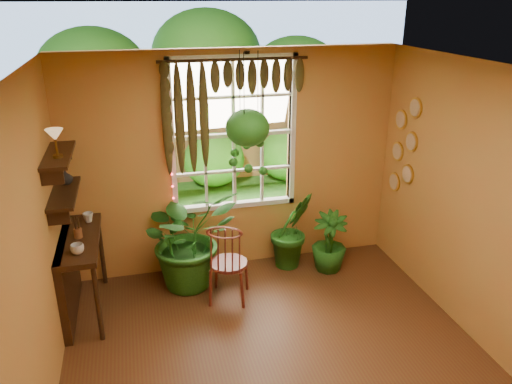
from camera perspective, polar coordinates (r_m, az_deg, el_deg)
floor at (r=4.80m, az=3.74°, el=-20.94°), size 4.50×4.50×0.00m
ceiling at (r=3.58m, az=4.81°, el=12.78°), size 4.50×4.50×0.00m
wall_back at (r=6.02m, az=-2.46°, el=3.26°), size 4.00×0.00×4.00m
wall_left at (r=3.94m, az=-25.04°, el=-9.39°), size 0.00×4.50×4.50m
wall_right at (r=4.97m, az=26.71°, el=-3.25°), size 0.00×4.50×4.50m
window at (r=5.95m, az=-2.58°, el=6.55°), size 1.52×0.10×1.86m
valance_vine at (r=5.69m, az=-3.28°, el=11.80°), size 1.70×0.12×1.10m
string_lights at (r=5.75m, az=-9.88°, el=6.23°), size 0.03×0.03×1.54m
wall_plates at (r=6.25m, az=16.55°, el=4.98°), size 0.04×0.32×1.10m
counter_ledge at (r=5.69m, az=-20.27°, el=-8.13°), size 0.40×1.20×0.90m
shelf_lower at (r=5.33m, az=-21.07°, el=-0.14°), size 0.25×0.90×0.04m
shelf_upper at (r=5.21m, az=-21.66°, el=3.95°), size 0.25×0.90×0.04m
backyard at (r=10.50m, az=-6.45°, el=10.74°), size 14.00×10.00×12.00m
windsor_chair at (r=5.68m, az=-3.20°, el=-9.32°), size 0.55×0.56×1.14m
potted_plant_left at (r=5.88m, az=-7.67°, el=-5.14°), size 1.35×1.26×1.24m
potted_plant_mid at (r=6.29m, az=4.13°, el=-4.32°), size 0.63×0.55×1.00m
potted_plant_right at (r=6.30m, az=8.36°, el=-5.65°), size 0.55×0.55×0.77m
hanging_basket at (r=5.59m, az=-0.98°, el=7.16°), size 0.49×0.49×1.38m
cup_a at (r=5.17m, az=-19.75°, el=-6.15°), size 0.15×0.15×0.10m
cup_b at (r=5.83m, az=-18.63°, el=-2.76°), size 0.14×0.14×0.11m
brush_jar at (r=5.46m, az=-19.77°, el=-3.79°), size 0.08×0.08×0.31m
shelf_vase at (r=5.52m, az=-20.92°, el=1.60°), size 0.16×0.16×0.15m
tiffany_lamp at (r=5.01m, az=-22.00°, el=5.89°), size 0.16×0.16×0.27m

